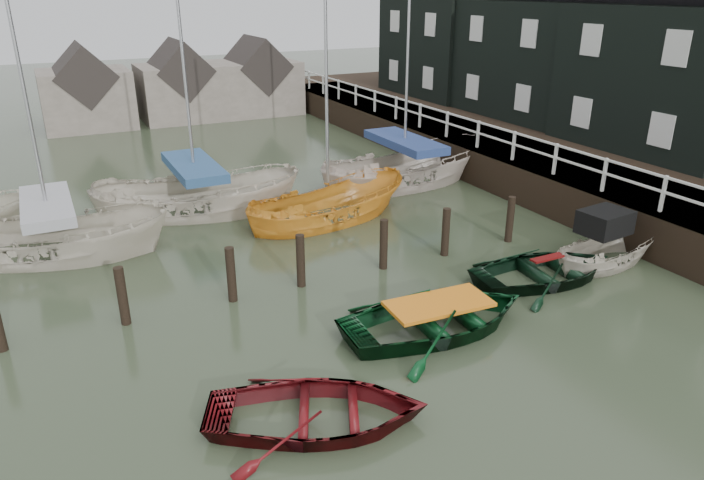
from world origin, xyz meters
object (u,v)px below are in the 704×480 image
rowboat_green (437,330)px  sailboat_a (56,253)px  sailboat_c (328,219)px  sailboat_d (404,182)px  rowboat_dkgreen (545,280)px  rowboat_red (318,424)px  motorboat (604,259)px  sailboat_b (198,210)px

rowboat_green → sailboat_a: bearing=44.6°
sailboat_c → sailboat_d: 4.85m
rowboat_dkgreen → sailboat_c: bearing=31.2°
rowboat_red → sailboat_d: (8.77, 11.65, 0.06)m
rowboat_green → sailboat_c: size_ratio=0.41×
rowboat_red → motorboat: motorboat is taller
sailboat_a → sailboat_d: 12.54m
rowboat_red → sailboat_b: sailboat_b is taller
rowboat_dkgreen → sailboat_b: sailboat_b is taller
rowboat_green → rowboat_dkgreen: rowboat_green is taller
rowboat_green → rowboat_dkgreen: (3.96, 0.88, 0.00)m
rowboat_dkgreen → sailboat_a: sailboat_a is taller
rowboat_red → sailboat_d: size_ratio=0.34×
rowboat_dkgreen → sailboat_b: 11.53m
rowboat_red → sailboat_a: bearing=44.2°
motorboat → sailboat_c: size_ratio=0.35×
sailboat_b → sailboat_a: bearing=129.4°
rowboat_dkgreen → motorboat: (2.18, 0.07, 0.12)m
rowboat_dkgreen → sailboat_b: bearing=42.3°
rowboat_red → sailboat_a: size_ratio=0.38×
sailboat_d → rowboat_red: bearing=139.8°
sailboat_c → sailboat_a: bearing=74.9°
sailboat_c → motorboat: bearing=-150.9°
rowboat_green → sailboat_d: 11.12m
rowboat_red → sailboat_d: bearing=-12.7°
rowboat_dkgreen → sailboat_c: size_ratio=0.37×
rowboat_red → rowboat_green: bearing=-40.3°
sailboat_b → sailboat_c: (3.66, -2.61, -0.05)m
rowboat_red → sailboat_c: (4.50, 9.35, 0.01)m
rowboat_red → motorboat: (9.83, 2.72, 0.12)m
rowboat_green → sailboat_d: (5.08, 9.89, 0.06)m
rowboat_green → sailboat_c: bearing=-2.9°
rowboat_dkgreen → sailboat_c: sailboat_c is taller
sailboat_a → sailboat_b: (4.52, 1.82, 0.00)m
rowboat_red → rowboat_dkgreen: bearing=-46.7°
rowboat_dkgreen → motorboat: bearing=-82.0°
rowboat_green → sailboat_d: bearing=-23.9°
rowboat_red → sailboat_d: 14.58m
rowboat_dkgreen → sailboat_b: size_ratio=0.35×
rowboat_red → rowboat_dkgreen: (7.65, 2.64, 0.00)m
motorboat → sailboat_b: bearing=38.2°
rowboat_dkgreen → sailboat_a: (-11.33, 7.49, 0.06)m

